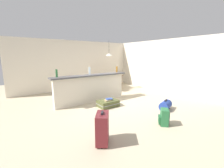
{
  "coord_description": "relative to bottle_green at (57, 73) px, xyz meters",
  "views": [
    {
      "loc": [
        -3.21,
        -4.39,
        1.75
      ],
      "look_at": [
        0.18,
        0.3,
        0.64
      ],
      "focal_mm": 23.82,
      "sensor_mm": 36.0,
      "label": 1
    }
  ],
  "objects": [
    {
      "name": "suitcase_upright_maroon",
      "position": [
        0.09,
        -2.64,
        -0.85
      ],
      "size": [
        0.46,
        0.5,
        0.67
      ],
      "color": "maroon",
      "rests_on": "ground_plane"
    },
    {
      "name": "backpack_green",
      "position": [
        1.8,
        -2.87,
        -0.98
      ],
      "size": [
        0.34,
        0.34,
        0.42
      ],
      "color": "#286B3D",
      "rests_on": "ground_plane"
    },
    {
      "name": "book_stack",
      "position": [
        1.43,
        -0.91,
        -0.93
      ],
      "size": [
        0.3,
        0.2,
        0.07
      ],
      "color": "tan",
      "rests_on": "suitcase_flat_olive"
    },
    {
      "name": "bottle_green",
      "position": [
        0.0,
        0.0,
        0.0
      ],
      "size": [
        0.07,
        0.07,
        0.26
      ],
      "primitive_type": "cylinder",
      "color": "#2D6B38",
      "rests_on": "bar_countertop"
    },
    {
      "name": "partition_half_wall",
      "position": [
        1.22,
        -0.07,
        -0.68
      ],
      "size": [
        2.8,
        0.2,
        1.0
      ],
      "primitive_type": "cube",
      "color": "silver",
      "rests_on": "ground_plane"
    },
    {
      "name": "dining_chair_near_partition",
      "position": [
        3.08,
        0.84,
        -0.67
      ],
      "size": [
        0.41,
        0.41,
        0.93
      ],
      "color": "#9E754C",
      "rests_on": "ground_plane"
    },
    {
      "name": "wall_right",
      "position": [
        4.9,
        -0.28,
        0.07
      ],
      "size": [
        0.1,
        6.0,
        2.5
      ],
      "primitive_type": "cube",
      "color": "silver",
      "rests_on": "ground_plane"
    },
    {
      "name": "bar_countertop",
      "position": [
        1.22,
        -0.07,
        -0.16
      ],
      "size": [
        2.96,
        0.4,
        0.05
      ],
      "primitive_type": "cube",
      "color": "#4C4C51",
      "rests_on": "partition_half_wall"
    },
    {
      "name": "ground_plane",
      "position": [
        1.85,
        -0.58,
        -1.21
      ],
      "size": [
        13.0,
        13.0,
        0.05
      ],
      "primitive_type": "cube",
      "color": "#BCAD8E"
    },
    {
      "name": "duffel_bag_blue",
      "position": [
        2.77,
        -2.24,
        -1.03
      ],
      "size": [
        0.55,
        0.44,
        0.34
      ],
      "color": "#233D93",
      "rests_on": "ground_plane"
    },
    {
      "name": "dining_table",
      "position": [
        3.16,
        1.42,
        -0.54
      ],
      "size": [
        1.1,
        0.8,
        0.74
      ],
      "color": "brown",
      "rests_on": "ground_plane"
    },
    {
      "name": "pendant_lamp",
      "position": [
        3.07,
        1.42,
        0.62
      ],
      "size": [
        0.34,
        0.34,
        0.82
      ],
      "color": "black"
    },
    {
      "name": "bottle_amber",
      "position": [
        2.49,
        0.01,
        -0.01
      ],
      "size": [
        0.07,
        0.07,
        0.25
      ],
      "primitive_type": "cylinder",
      "color": "#9E661E",
      "rests_on": "bar_countertop"
    },
    {
      "name": "wall_back",
      "position": [
        1.85,
        2.47,
        0.07
      ],
      "size": [
        6.6,
        0.1,
        2.5
      ],
      "primitive_type": "cube",
      "color": "silver",
      "rests_on": "ground_plane"
    },
    {
      "name": "bottle_clear",
      "position": [
        1.21,
        0.02,
        0.0
      ],
      "size": [
        0.07,
        0.07,
        0.27
      ],
      "primitive_type": "cylinder",
      "color": "silver",
      "rests_on": "bar_countertop"
    },
    {
      "name": "suitcase_flat_olive",
      "position": [
        1.43,
        -0.86,
        -1.07
      ],
      "size": [
        0.83,
        0.5,
        0.22
      ],
      "color": "#51562D",
      "rests_on": "ground_plane"
    }
  ]
}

